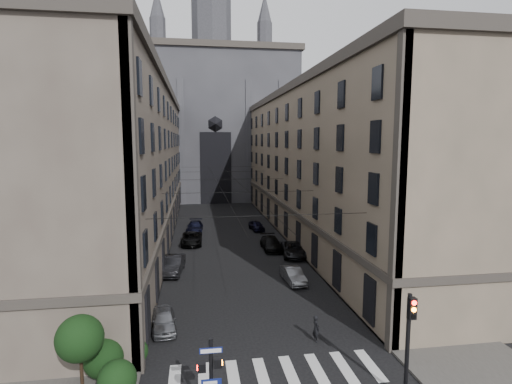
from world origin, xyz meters
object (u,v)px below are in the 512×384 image
traffic_light_right (409,334)px  car_right_near (293,275)px  car_right_midnear (294,249)px  car_right_midfar (271,244)px  car_right_far (256,226)px  car_left_midfar (192,239)px  pedestrian_signal_left (211,377)px  gothic_tower (213,116)px  pedestrian (316,328)px  car_left_far (195,227)px  car_left_near (164,320)px  car_left_midnear (173,265)px

traffic_light_right → car_right_near: size_ratio=1.32×
car_right_midnear → car_right_midfar: car_right_midnear is taller
car_right_far → car_left_midfar: bearing=-151.6°
car_right_midnear → pedestrian_signal_left: bearing=-105.1°
car_right_midfar → gothic_tower: bearing=94.8°
car_right_near → car_right_far: (0.00, 20.79, 0.00)m
car_left_midfar → pedestrian: pedestrian is taller
car_left_midfar → car_left_far: bearing=88.5°
pedestrian_signal_left → car_left_near: (-2.69, 9.47, -1.68)m
car_left_near → car_left_midnear: car_left_midnear is taller
car_right_midfar → car_right_far: 10.16m
car_right_near → car_right_midnear: size_ratio=0.76×
car_left_midnear → traffic_light_right: bearing=-53.4°
car_right_near → car_left_midnear: bearing=154.4°
pedestrian_signal_left → car_left_midfar: 31.17m
car_left_midnear → car_right_midfar: car_left_midnear is taller
pedestrian_signal_left → car_left_far: bearing=91.0°
car_left_near → car_left_far: (2.00, 28.14, 0.08)m
car_right_far → pedestrian: 31.06m
car_left_far → pedestrian_signal_left: bearing=-85.2°
car_left_midfar → car_right_midnear: (10.77, -6.56, 0.01)m
car_right_midnear → car_right_far: 13.14m
car_left_midnear → car_left_midfar: bearing=87.5°
car_right_far → pedestrian: (-1.11, -31.04, 0.17)m
gothic_tower → traffic_light_right: bearing=-85.6°
pedestrian_signal_left → car_right_near: pedestrian_signal_left is taller
traffic_light_right → pedestrian: 7.02m
car_left_midfar → car_left_far: 6.51m
car_left_far → pedestrian: 31.96m
car_left_midnear → car_left_near: bearing=-83.5°
traffic_light_right → car_left_midfar: (-10.17, 30.69, -2.58)m
car_left_near → car_right_near: 12.70m
gothic_tower → traffic_light_right: size_ratio=11.15×
car_left_midfar → car_left_far: (0.37, 6.50, 0.02)m
car_right_far → pedestrian: bearing=-99.9°
car_left_far → car_right_far: size_ratio=1.31×
car_right_near → car_right_far: size_ratio=1.03×
pedestrian_signal_left → car_right_far: 38.36m
car_left_near → gothic_tower: bearing=77.7°
car_right_near → car_left_midfar: bearing=117.0°
gothic_tower → car_right_midnear: size_ratio=11.19×
car_left_midnear → car_right_far: car_left_midnear is taller
car_left_midnear → car_right_midnear: 12.96m
car_left_far → car_right_far: (8.40, -0.07, -0.08)m
car_left_midnear → car_right_midfar: size_ratio=0.98×
car_left_far → traffic_light_right: bearing=-71.5°
pedestrian_signal_left → pedestrian: bearing=44.5°
car_left_near → car_right_midfar: bearing=52.8°
car_right_near → car_right_midfar: size_ratio=0.80×
gothic_tower → car_right_far: bearing=-83.3°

